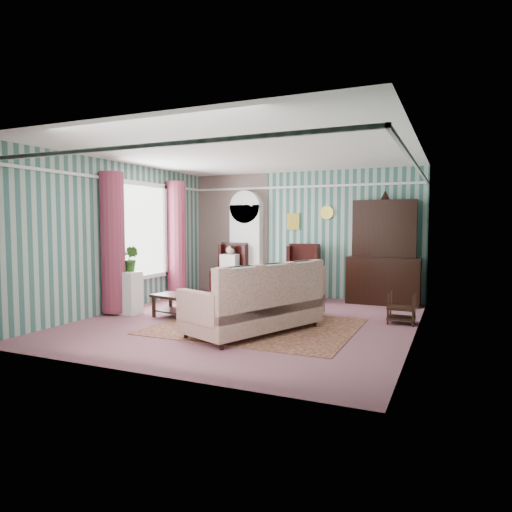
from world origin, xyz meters
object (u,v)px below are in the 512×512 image
at_px(floral_armchair, 299,288).
at_px(coffee_table, 178,306).
at_px(plant_stand, 126,293).
at_px(sofa, 254,296).
at_px(seated_woman, 230,271).
at_px(round_side_table, 267,284).
at_px(nest_table, 401,308).
at_px(dresser_hutch, 384,249).
at_px(wingback_right, 300,272).
at_px(wingback_left, 230,269).
at_px(bookcase, 246,248).

height_order(floral_armchair, coffee_table, floral_armchair).
bearing_deg(plant_stand, sofa, -7.84).
relative_size(seated_woman, round_side_table, 1.97).
distance_m(nest_table, sofa, 2.61).
relative_size(dresser_hutch, coffee_table, 2.55).
relative_size(wingback_right, nest_table, 2.31).
xyz_separation_m(seated_woman, round_side_table, (0.90, 0.15, -0.29)).
relative_size(round_side_table, sofa, 0.27).
bearing_deg(sofa, coffee_table, 97.71).
relative_size(wingback_left, coffee_table, 1.35).
relative_size(nest_table, plant_stand, 0.68).
bearing_deg(plant_stand, round_side_table, 59.62).
distance_m(dresser_hutch, nest_table, 2.11).
bearing_deg(wingback_left, plant_stand, -106.22).
bearing_deg(bookcase, seated_woman, -122.66).
bearing_deg(round_side_table, coffee_table, -101.59).
height_order(seated_woman, nest_table, seated_woman).
bearing_deg(nest_table, floral_armchair, -174.30).
height_order(dresser_hutch, wingback_left, dresser_hutch).
relative_size(plant_stand, floral_armchair, 0.76).
xyz_separation_m(bookcase, nest_table, (3.82, -1.94, -0.85)).
relative_size(wingback_right, coffee_table, 1.35).
bearing_deg(round_side_table, plant_stand, -120.38).
bearing_deg(dresser_hutch, wingback_left, -175.59).
relative_size(seated_woman, floral_armchair, 1.12).
bearing_deg(floral_armchair, coffee_table, 132.31).
bearing_deg(nest_table, round_side_table, 151.80).
bearing_deg(seated_woman, coffee_table, -83.23).
bearing_deg(sofa, nest_table, -29.55).
xyz_separation_m(nest_table, coffee_table, (-3.75, -1.14, -0.06)).
xyz_separation_m(bookcase, wingback_left, (-0.25, -0.39, -0.50)).
relative_size(wingback_left, nest_table, 2.31).
bearing_deg(seated_woman, wingback_right, 0.00).
relative_size(dresser_hutch, sofa, 1.05).
height_order(seated_woman, floral_armchair, seated_woman).
height_order(seated_woman, sofa, seated_woman).
xyz_separation_m(seated_woman, sofa, (2.02, -3.14, -0.02)).
bearing_deg(sofa, seated_woman, 55.43).
relative_size(bookcase, seated_woman, 1.90).
xyz_separation_m(bookcase, coffee_table, (0.07, -3.08, -0.91)).
relative_size(seated_woman, plant_stand, 1.47).
bearing_deg(wingback_left, sofa, -57.19).
xyz_separation_m(wingback_left, seated_woman, (0.00, 0.00, -0.04)).
distance_m(floral_armchair, coffee_table, 2.22).
distance_m(nest_table, plant_stand, 5.02).
xyz_separation_m(seated_woman, floral_armchair, (2.30, -1.73, -0.06)).
distance_m(dresser_hutch, sofa, 3.76).
relative_size(wingback_right, floral_armchair, 1.19).
distance_m(round_side_table, plant_stand, 3.36).
bearing_deg(bookcase, coffee_table, -88.72).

